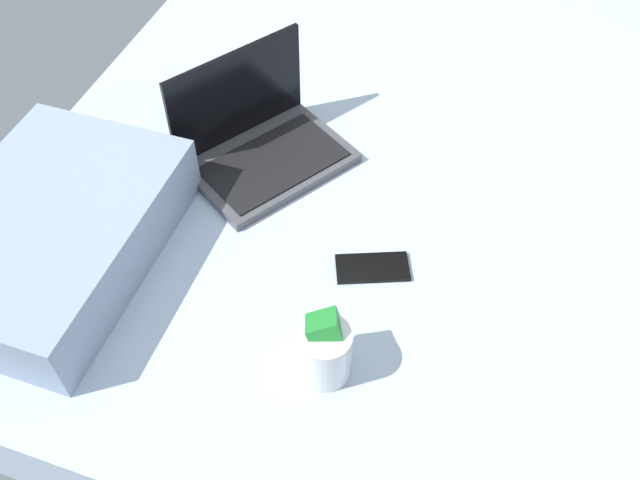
{
  "coord_description": "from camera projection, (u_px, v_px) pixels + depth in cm",
  "views": [
    {
      "loc": [
        -117.12,
        -26.89,
        124.15
      ],
      "look_at": [
        -37.95,
        -0.07,
        24.0
      ],
      "focal_mm": 39.08,
      "sensor_mm": 36.0,
      "label": 1
    }
  ],
  "objects": [
    {
      "name": "pillow",
      "position": [
        52.0,
        234.0,
        1.31
      ],
      "size": [
        52.0,
        36.0,
        13.0
      ],
      "primitive_type": "cube",
      "color": "#8C9EB7",
      "rests_on": "bed_mattress"
    },
    {
      "name": "laptop",
      "position": [
        261.0,
        143.0,
        1.5
      ],
      "size": [
        40.2,
        37.19,
        23.0
      ],
      "rotation": [
        0.0,
        0.0,
        -0.57
      ],
      "color": "#4C4C51",
      "rests_on": "bed_mattress"
    },
    {
      "name": "cell_phone",
      "position": [
        372.0,
        268.0,
        1.33
      ],
      "size": [
        11.52,
        15.53,
        0.8
      ],
      "primitive_type": "cube",
      "rotation": [
        0.0,
        0.0,
        0.38
      ],
      "color": "black",
      "rests_on": "bed_mattress"
    },
    {
      "name": "snack_cup",
      "position": [
        324.0,
        351.0,
        1.15
      ],
      "size": [
        9.75,
        9.0,
        14.11
      ],
      "color": "silver",
      "rests_on": "bed_mattress"
    },
    {
      "name": "bed_mattress",
      "position": [
        371.0,
        164.0,
        1.65
      ],
      "size": [
        180.0,
        140.0,
        18.0
      ],
      "primitive_type": "cube",
      "color": "silver",
      "rests_on": "ground"
    }
  ]
}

